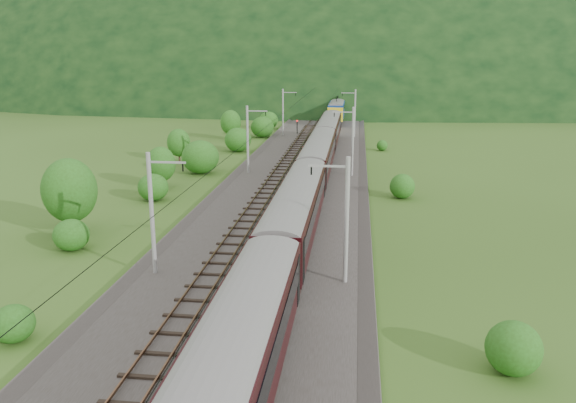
# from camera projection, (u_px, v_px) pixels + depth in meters

# --- Properties ---
(ground) EXTENTS (600.00, 600.00, 0.00)m
(ground) POSITION_uv_depth(u_px,v_px,m) (248.00, 281.00, 36.20)
(ground) COLOR #2F4B17
(ground) RESTS_ON ground
(railbed) EXTENTS (14.00, 220.00, 0.30)m
(railbed) POSITION_uv_depth(u_px,v_px,m) (272.00, 232.00, 45.75)
(railbed) COLOR #38332D
(railbed) RESTS_ON ground
(track_left) EXTENTS (2.40, 220.00, 0.27)m
(track_left) POSITION_uv_depth(u_px,v_px,m) (243.00, 228.00, 45.98)
(track_left) COLOR brown
(track_left) RESTS_ON railbed
(track_right) EXTENTS (2.40, 220.00, 0.27)m
(track_right) POSITION_uv_depth(u_px,v_px,m) (301.00, 230.00, 45.41)
(track_right) COLOR brown
(track_right) RESTS_ON railbed
(catenary_left) EXTENTS (2.54, 192.28, 8.00)m
(catenary_left) POSITION_uv_depth(u_px,v_px,m) (248.00, 138.00, 66.46)
(catenary_left) COLOR gray
(catenary_left) RESTS_ON railbed
(catenary_right) EXTENTS (2.54, 192.28, 8.00)m
(catenary_right) POSITION_uv_depth(u_px,v_px,m) (352.00, 140.00, 65.01)
(catenary_right) COLOR gray
(catenary_right) RESTS_ON railbed
(overhead_wires) EXTENTS (4.83, 198.00, 0.03)m
(overhead_wires) POSITION_uv_depth(u_px,v_px,m) (271.00, 147.00, 43.97)
(overhead_wires) COLOR black
(overhead_wires) RESTS_ON ground
(mountain_main) EXTENTS (504.00, 360.00, 244.00)m
(mountain_main) POSITION_uv_depth(u_px,v_px,m) (345.00, 82.00, 285.60)
(mountain_main) COLOR black
(mountain_main) RESTS_ON ground
(mountain_ridge) EXTENTS (336.00, 280.00, 132.00)m
(mountain_ridge) POSITION_uv_depth(u_px,v_px,m) (147.00, 77.00, 338.17)
(mountain_ridge) COLOR black
(mountain_ridge) RESTS_ON ground
(train) EXTENTS (3.02, 166.62, 5.25)m
(train) POSITION_uv_depth(u_px,v_px,m) (296.00, 204.00, 41.18)
(train) COLOR black
(train) RESTS_ON ground
(hazard_post_near) EXTENTS (0.18, 0.18, 1.71)m
(hazard_post_near) POSITION_uv_depth(u_px,v_px,m) (303.00, 153.00, 75.73)
(hazard_post_near) COLOR red
(hazard_post_near) RESTS_ON railbed
(hazard_post_far) EXTENTS (0.16, 0.16, 1.48)m
(hazard_post_far) POSITION_uv_depth(u_px,v_px,m) (294.00, 179.00, 60.71)
(hazard_post_far) COLOR red
(hazard_post_far) RESTS_ON railbed
(signal) EXTENTS (0.27, 0.27, 2.43)m
(signal) POSITION_uv_depth(u_px,v_px,m) (297.00, 126.00, 99.78)
(signal) COLOR black
(signal) RESTS_ON railbed
(vegetation_left) EXTENTS (11.18, 145.18, 6.21)m
(vegetation_left) POSITION_uv_depth(u_px,v_px,m) (173.00, 165.00, 62.51)
(vegetation_left) COLOR #265316
(vegetation_left) RESTS_ON ground
(vegetation_right) EXTENTS (5.64, 96.18, 2.28)m
(vegetation_right) POSITION_uv_depth(u_px,v_px,m) (470.00, 308.00, 29.94)
(vegetation_right) COLOR #265316
(vegetation_right) RESTS_ON ground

